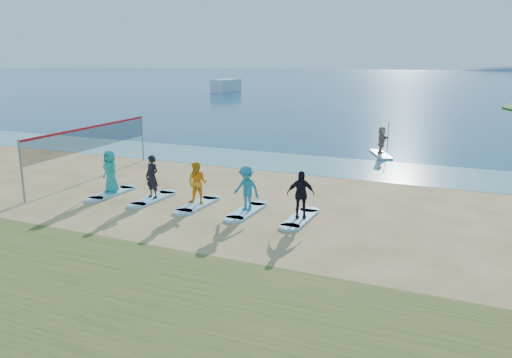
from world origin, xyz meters
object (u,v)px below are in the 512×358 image
at_px(surfboard_0, 112,193).
at_px(student_3, 247,188).
at_px(student_1, 152,177).
at_px(surfboard_4, 300,218).
at_px(student_2, 197,183).
at_px(student_4, 301,194).
at_px(paddleboarder, 382,140).
at_px(volleyball_net, 92,138).
at_px(surfboard_1, 153,199).
at_px(surfboard_3, 247,211).
at_px(boat_offshore_a, 226,92).
at_px(paddleboard, 381,154).
at_px(student_0, 111,171).
at_px(surfboard_2, 198,205).

relative_size(surfboard_0, student_3, 1.32).
bearing_deg(student_1, surfboard_4, 11.90).
xyz_separation_m(student_2, student_4, (4.17, 0.00, 0.02)).
bearing_deg(paddleboarder, surfboard_4, -174.88).
relative_size(volleyball_net, surfboard_1, 4.11).
bearing_deg(surfboard_3, boat_offshore_a, 118.37).
bearing_deg(surfboard_0, paddleboard, 57.64).
height_order(paddleboarder, student_4, student_4).
bearing_deg(surfboard_4, student_2, 180.00).
distance_m(paddleboard, paddleboarder, 0.85).
xyz_separation_m(surfboard_0, surfboard_4, (8.34, 0.00, 0.00)).
relative_size(volleyball_net, student_1, 5.20).
relative_size(boat_offshore_a, surfboard_4, 3.10).
relative_size(paddleboard, student_0, 1.69).
height_order(surfboard_0, surfboard_3, same).
relative_size(boat_offshore_a, student_1, 3.92).
bearing_deg(volleyball_net, student_0, -36.48).
height_order(student_3, student_4, student_4).
bearing_deg(surfboard_1, student_0, 180.00).
bearing_deg(surfboard_3, paddleboard, 80.24).
relative_size(paddleboard, boat_offshore_a, 0.44).
relative_size(volleyball_net, boat_offshore_a, 1.33).
bearing_deg(surfboard_0, student_0, 0.00).
relative_size(volleyball_net, student_3, 5.43).
xyz_separation_m(surfboard_0, surfboard_2, (4.17, 0.00, 0.00)).
bearing_deg(boat_offshore_a, student_0, -64.85).
bearing_deg(student_1, surfboard_2, 11.90).
height_order(paddleboard, paddleboarder, paddleboarder).
relative_size(paddleboarder, student_3, 0.95).
distance_m(paddleboard, student_3, 13.78).
distance_m(student_1, surfboard_3, 4.27).
distance_m(volleyball_net, surfboard_2, 7.52).
bearing_deg(student_0, student_1, 21.03).
bearing_deg(boat_offshore_a, surfboard_4, -58.81).
bearing_deg(surfboard_1, paddleboarder, 64.37).
bearing_deg(surfboard_0, student_4, 0.00).
relative_size(surfboard_2, student_2, 1.35).
bearing_deg(surfboard_2, student_4, 0.00).
height_order(paddleboard, student_1, student_1).
height_order(paddleboarder, student_3, student_3).
height_order(paddleboard, surfboard_2, paddleboard).
distance_m(surfboard_0, surfboard_3, 6.25).
xyz_separation_m(surfboard_3, student_4, (2.08, 0.00, 0.88)).
height_order(boat_offshore_a, student_2, student_2).
height_order(student_0, surfboard_3, student_0).
relative_size(volleyball_net, paddleboarder, 5.70).
distance_m(paddleboarder, surfboard_3, 13.78).
distance_m(surfboard_1, student_1, 0.91).
height_order(paddleboarder, surfboard_0, paddleboarder).
distance_m(volleyball_net, surfboard_3, 9.49).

